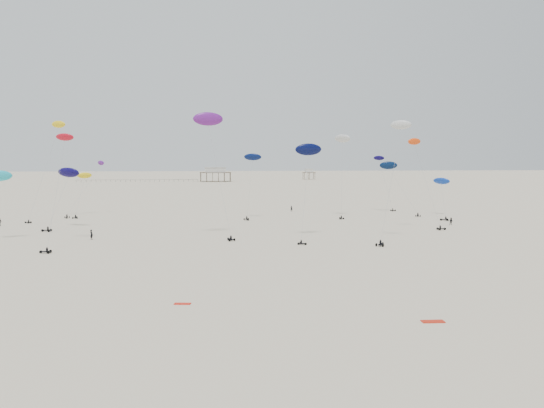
{
  "coord_description": "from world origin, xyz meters",
  "views": [
    {
      "loc": [
        -11.1,
        -13.13,
        15.79
      ],
      "look_at": [
        0.0,
        88.0,
        7.0
      ],
      "focal_mm": 35.0,
      "sensor_mm": 36.0,
      "label": 1
    }
  ],
  "objects": [
    {
      "name": "rig_1",
      "position": [
        -46.1,
        137.3,
        8.25
      ],
      "size": [
        8.97,
        13.98,
        18.78
      ],
      "rotation": [
        0.0,
        0.0,
        3.28
      ],
      "color": "black",
      "rests_on": "ground"
    },
    {
      "name": "pavilion_small",
      "position": [
        60.0,
        380.0,
        3.49
      ],
      "size": [
        9.0,
        7.0,
        8.0
      ],
      "color": "brown",
      "rests_on": "ground"
    },
    {
      "name": "rig_5",
      "position": [
        35.46,
        100.04,
        12.03
      ],
      "size": [
        8.16,
        4.94,
        20.37
      ],
      "rotation": [
        0.0,
        0.0,
        4.71
      ],
      "color": "black",
      "rests_on": "ground"
    },
    {
      "name": "grounded_kite_b",
      "position": [
        -14.63,
        43.95,
        0.0
      ],
      "size": [
        1.88,
        0.95,
        0.07
      ],
      "primitive_type": "cube",
      "rotation": [
        0.0,
        0.0,
        -0.14
      ],
      "color": "red",
      "rests_on": "ground"
    },
    {
      "name": "rig_8",
      "position": [
        39.19,
        140.46,
        11.17
      ],
      "size": [
        7.04,
        3.44,
        16.72
      ],
      "rotation": [
        0.0,
        0.0,
        4.99
      ],
      "color": "black",
      "rests_on": "ground"
    },
    {
      "name": "rig_7",
      "position": [
        -52.49,
        131.13,
        20.79
      ],
      "size": [
        7.74,
        14.74,
        26.9
      ],
      "rotation": [
        0.0,
        0.0,
        1.23
      ],
      "color": "black",
      "rests_on": "ground"
    },
    {
      "name": "rig_12",
      "position": [
        23.27,
        126.87,
        18.59
      ],
      "size": [
        4.99,
        10.52,
        22.46
      ],
      "rotation": [
        0.0,
        0.0,
        0.18
      ],
      "color": "black",
      "rests_on": "ground"
    },
    {
      "name": "grounded_kite_a",
      "position": [
        9.86,
        34.95,
        0.0
      ],
      "size": [
        2.24,
        1.01,
        0.08
      ],
      "primitive_type": "cube",
      "rotation": [
        0.0,
        0.0,
        -0.05
      ],
      "color": "red",
      "rests_on": "ground"
    },
    {
      "name": "rig_14",
      "position": [
        51.27,
        126.2,
        7.58
      ],
      "size": [
        8.94,
        18.13,
        17.24
      ],
      "rotation": [
        0.0,
        0.0,
        1.25
      ],
      "color": "black",
      "rests_on": "ground"
    },
    {
      "name": "ground_plane",
      "position": [
        0.0,
        200.0,
        0.0
      ],
      "size": [
        900.0,
        900.0,
        0.0
      ],
      "primitive_type": "plane",
      "color": "beige"
    },
    {
      "name": "rig_3",
      "position": [
        22.59,
        83.53,
        14.36
      ],
      "size": [
        9.4,
        10.49,
        23.49
      ],
      "rotation": [
        0.0,
        0.0,
        5.62
      ],
      "color": "black",
      "rests_on": "ground"
    },
    {
      "name": "spectator_3",
      "position": [
        11.72,
        141.86,
        0.0
      ],
      "size": [
        0.84,
        0.68,
        2.01
      ],
      "primitive_type": "imported",
      "rotation": [
        0.0,
        0.0,
        2.88
      ],
      "color": "black",
      "rests_on": "ground"
    },
    {
      "name": "spectator_2",
      "position": [
        -61.05,
        116.0,
        0.0
      ],
      "size": [
        1.52,
        1.21,
        2.27
      ],
      "primitive_type": "imported",
      "rotation": [
        0.0,
        0.0,
        5.86
      ],
      "color": "black",
      "rests_on": "ground"
    },
    {
      "name": "rig_2",
      "position": [
        -1.32,
        124.88,
        13.0
      ],
      "size": [
        5.29,
        7.56,
        17.3
      ],
      "rotation": [
        0.0,
        0.0,
        3.44
      ],
      "color": "black",
      "rests_on": "ground"
    },
    {
      "name": "rig_9",
      "position": [
        -38.9,
        86.17,
        13.4
      ],
      "size": [
        3.96,
        14.7,
        22.35
      ],
      "rotation": [
        0.0,
        0.0,
        1.51
      ],
      "color": "black",
      "rests_on": "ground"
    },
    {
      "name": "pavilion_main",
      "position": [
        -10.0,
        350.0,
        4.22
      ],
      "size": [
        21.0,
        13.0,
        9.8
      ],
      "color": "brown",
      "rests_on": "ground"
    },
    {
      "name": "spectator_0",
      "position": [
        -34.95,
        92.4,
        0.0
      ],
      "size": [
        0.99,
        0.99,
        2.28
      ],
      "primitive_type": "imported",
      "rotation": [
        0.0,
        0.0,
        2.37
      ],
      "color": "black",
      "rests_on": "ground"
    },
    {
      "name": "rig_0",
      "position": [
        -47.39,
        138.18,
        8.06
      ],
      "size": [
        4.24,
        13.87,
        14.81
      ],
      "rotation": [
        0.0,
        0.0,
        6.18
      ],
      "color": "black",
      "rests_on": "ground"
    },
    {
      "name": "rig_13",
      "position": [
        40.71,
        136.26,
        11.59
      ],
      "size": [
        7.51,
        16.03,
        18.69
      ],
      "rotation": [
        0.0,
        0.0,
        5.99
      ],
      "color": "black",
      "rests_on": "ground"
    },
    {
      "name": "rig_6",
      "position": [
        -11.75,
        94.54,
        21.42
      ],
      "size": [
        8.39,
        10.35,
        25.26
      ],
      "rotation": [
        0.0,
        0.0,
        0.49
      ],
      "color": "black",
      "rests_on": "ground"
    },
    {
      "name": "pier_fence",
      "position": [
        -62.0,
        350.0,
        0.77
      ],
      "size": [
        80.2,
        0.2,
        1.5
      ],
      "color": "black",
      "rests_on": "ground"
    },
    {
      "name": "rig_4",
      "position": [
        7.45,
        90.71,
        16.07
      ],
      "size": [
        6.76,
        12.24,
        19.8
      ],
      "rotation": [
        0.0,
        0.0,
        4.06
      ],
      "color": "black",
      "rests_on": "ground"
    },
    {
      "name": "spectator_1",
      "position": [
        44.76,
        106.12,
        0.0
      ],
      "size": [
        1.16,
        0.91,
        2.08
      ],
      "primitive_type": "imported",
      "rotation": [
        0.0,
        0.0,
        5.93
      ],
      "color": "black",
      "rests_on": "ground"
    },
    {
      "name": "rig_10",
      "position": [
        -44.4,
        110.6,
        10.81
      ],
      "size": [
        7.35,
        10.09,
        14.44
      ],
      "rotation": [
        0.0,
        0.0,
        1.49
      ],
      "color": "black",
      "rests_on": "ground"
    }
  ]
}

